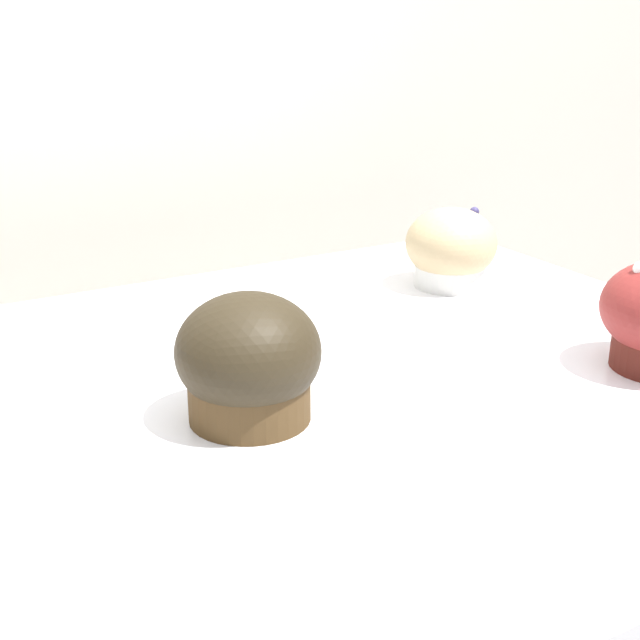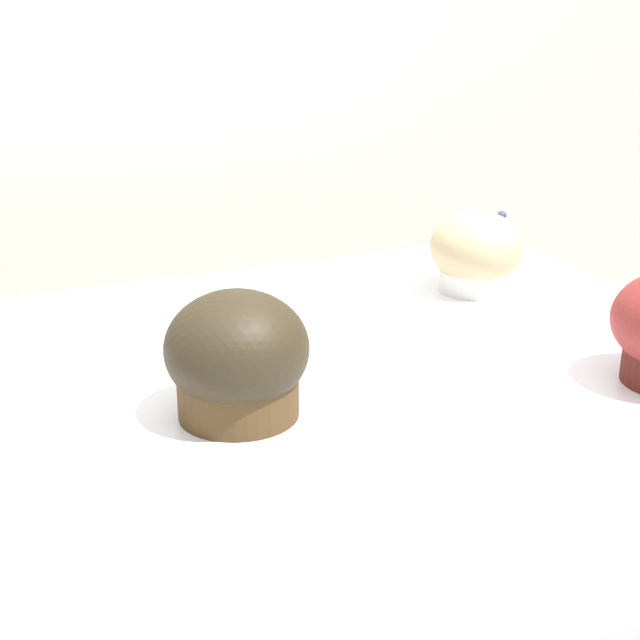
{
  "view_description": "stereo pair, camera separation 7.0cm",
  "coord_description": "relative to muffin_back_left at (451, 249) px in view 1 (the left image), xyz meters",
  "views": [
    {
      "loc": [
        -0.21,
        -0.55,
        1.21
      ],
      "look_at": [
        0.12,
        0.02,
        0.98
      ],
      "focal_mm": 50.0,
      "sensor_mm": 36.0,
      "label": 1
    },
    {
      "loc": [
        -0.15,
        -0.58,
        1.21
      ],
      "look_at": [
        0.12,
        0.02,
        0.98
      ],
      "focal_mm": 50.0,
      "sensor_mm": 36.0,
      "label": 2
    }
  ],
  "objects": [
    {
      "name": "muffin_back_left",
      "position": [
        0.0,
        0.0,
        0.0
      ],
      "size": [
        0.09,
        0.09,
        0.08
      ],
      "color": "silver",
      "rests_on": "display_counter"
    },
    {
      "name": "wall_back",
      "position": [
        -0.35,
        0.45,
        -0.07
      ],
      "size": [
        3.2,
        0.1,
        1.8
      ],
      "primitive_type": "cube",
      "color": "beige",
      "rests_on": "ground"
    },
    {
      "name": "muffin_front_left",
      "position": [
        -0.32,
        -0.18,
        0.0
      ],
      "size": [
        0.1,
        0.1,
        0.09
      ],
      "color": "#46321A",
      "rests_on": "display_counter"
    }
  ]
}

